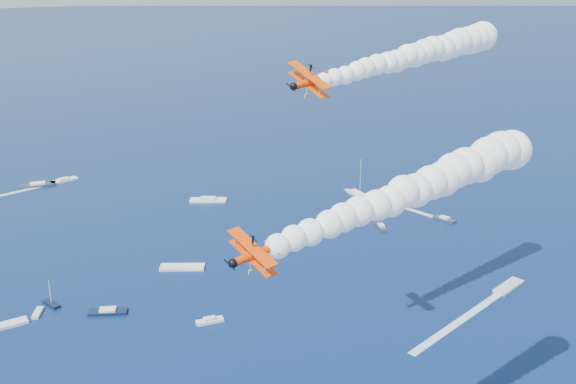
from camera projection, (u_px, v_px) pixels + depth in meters
name	position (u px, v px, depth m)	size (l,w,h in m)	color
biplane_lead	(310.00, 82.00, 115.44)	(8.20, 9.20, 5.54)	#FC4305
biplane_trail	(255.00, 255.00, 76.82)	(6.67, 7.48, 4.51)	#FF4005
smoke_trail_lead	(411.00, 56.00, 129.90)	(48.44, 18.40, 9.75)	white
smoke_trail_trail	(410.00, 191.00, 90.97)	(48.64, 17.68, 9.75)	white
spectator_boats	(120.00, 267.00, 188.72)	(208.01, 169.02, 0.70)	white
boat_wakes	(198.00, 276.00, 183.98)	(179.58, 169.99, 0.04)	white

